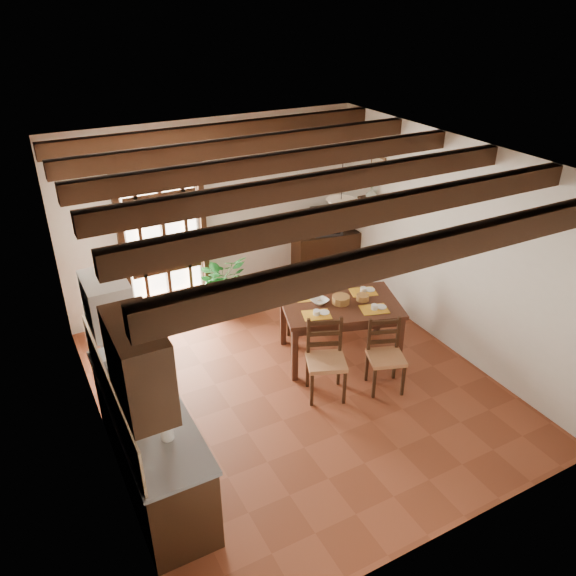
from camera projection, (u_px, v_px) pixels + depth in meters
ground_plane at (296, 385)px, 6.93m from camera, size 5.00×5.00×0.00m
room_shell at (297, 251)px, 6.08m from camera, size 4.52×5.02×2.81m
ceiling_beams at (298, 172)px, 5.66m from camera, size 4.50×4.34×0.20m
french_door at (164, 240)px, 7.95m from camera, size 1.26×0.11×2.32m
kitchen_counter at (150, 440)px, 5.43m from camera, size 0.64×2.25×1.38m
upper_cabinet at (139, 365)px, 4.19m from camera, size 0.35×0.80×0.70m
range_hood at (107, 304)px, 5.22m from camera, size 0.38×0.60×0.54m
counter_items at (141, 395)px, 5.27m from camera, size 0.50×1.43×0.25m
dining_table at (340, 310)px, 7.17m from camera, size 1.69×1.35×0.80m
chair_near_left at (326, 373)px, 6.65m from camera, size 0.57×0.56×0.97m
chair_near_right at (385, 368)px, 6.78m from camera, size 0.52×0.51×0.90m
chair_far_left at (300, 310)px, 7.95m from camera, size 0.56×0.55×0.96m
chair_far_right at (350, 305)px, 8.07m from camera, size 0.58×0.57×0.97m
table_setting at (341, 298)px, 7.09m from camera, size 1.07×0.72×0.10m
table_bowl at (320, 301)px, 7.12m from camera, size 0.26×0.26×0.05m
sideboard at (325, 257)px, 9.19m from camera, size 1.09×0.61×0.88m
crt_tv at (326, 221)px, 8.88m from camera, size 0.53×0.51×0.38m
fuse_box at (304, 178)px, 8.66m from camera, size 0.25×0.03×0.32m
plant_pot at (223, 307)px, 8.41m from camera, size 0.35×0.35×0.21m
potted_plant at (221, 280)px, 8.19m from camera, size 2.02×1.80×2.03m
wall_shelf at (371, 203)px, 8.35m from camera, size 0.20×0.42×0.20m
shelf_vase at (371, 194)px, 8.29m from camera, size 0.15×0.15×0.15m
shelf_flowers at (372, 180)px, 8.19m from camera, size 0.14×0.14×0.36m
framed_picture at (378, 166)px, 8.13m from camera, size 0.03×0.32×0.32m
pendant_lamp at (341, 205)px, 6.60m from camera, size 0.36×0.36×0.84m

